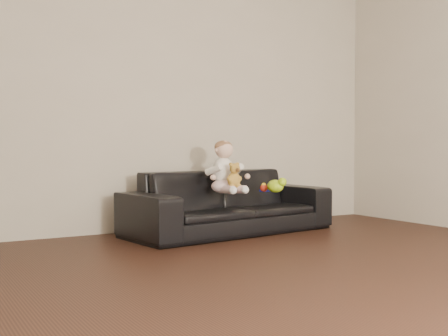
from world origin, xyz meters
TOP-DOWN VIEW (x-y plane):
  - floor at (0.00, 0.00)m, footprint 5.50×5.50m
  - wall_back at (0.00, 2.75)m, footprint 5.00×0.00m
  - sofa at (0.53, 2.25)m, footprint 1.98×0.98m
  - baby at (0.42, 2.15)m, footprint 0.32×0.39m
  - teddy_bear at (0.43, 2.01)m, footprint 0.13×0.13m
  - toy_green at (0.85, 1.99)m, footprint 0.18×0.20m
  - toy_rattle at (0.81, 2.12)m, footprint 0.08×0.08m
  - toy_blue_disc at (0.85, 2.15)m, footprint 0.11×0.11m

SIDE VIEW (x-z plane):
  - floor at x=0.00m, z-range 0.00..0.00m
  - sofa at x=0.53m, z-range 0.00..0.56m
  - toy_blue_disc at x=0.85m, z-range 0.37..0.38m
  - toy_rattle at x=0.81m, z-range 0.37..0.43m
  - toy_green at x=0.85m, z-range 0.37..0.48m
  - teddy_bear at x=0.43m, z-range 0.42..0.63m
  - baby at x=0.42m, z-range 0.34..0.80m
  - wall_back at x=0.00m, z-range -1.20..3.80m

